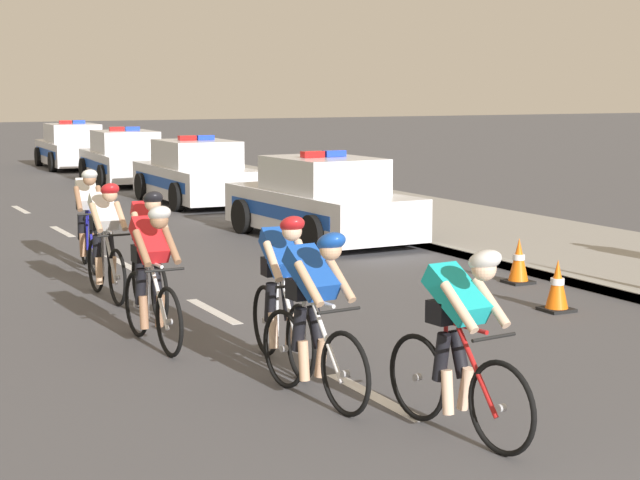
{
  "coord_description": "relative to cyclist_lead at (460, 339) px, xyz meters",
  "views": [
    {
      "loc": [
        -4.5,
        -2.53,
        2.73
      ],
      "look_at": [
        0.5,
        7.48,
        1.1
      ],
      "focal_mm": 59.49,
      "sensor_mm": 36.0,
      "label": 1
    }
  ],
  "objects": [
    {
      "name": "traffic_cone_far",
      "position": [
        3.72,
        3.39,
        -0.48
      ],
      "size": [
        0.36,
        0.36,
        0.64
      ],
      "color": "black",
      "rests_on": "ground"
    },
    {
      "name": "police_car_furthest",
      "position": [
        3.88,
        28.73,
        -0.11
      ],
      "size": [
        2.17,
        4.48,
        1.59
      ],
      "color": "silver",
      "rests_on": "ground"
    },
    {
      "name": "sidewalk_slab",
      "position": [
        6.99,
        9.86,
        -0.73
      ],
      "size": [
        4.11,
        60.0,
        0.12
      ],
      "primitive_type": "cube",
      "color": "gray",
      "rests_on": "ground"
    },
    {
      "name": "police_car_nearest",
      "position": [
        3.88,
        10.16,
        -0.11
      ],
      "size": [
        2.16,
        4.48,
        1.59
      ],
      "color": "silver",
      "rests_on": "ground"
    },
    {
      "name": "cyclist_lead",
      "position": [
        0.0,
        0.0,
        0.0
      ],
      "size": [
        0.46,
        1.72,
        1.56
      ],
      "color": "black",
      "rests_on": "ground"
    },
    {
      "name": "cyclist_seventh",
      "position": [
        -0.64,
        8.88,
        0.0
      ],
      "size": [
        0.45,
        1.72,
        1.56
      ],
      "color": "black",
      "rests_on": "ground"
    },
    {
      "name": "police_car_third",
      "position": [
        3.88,
        22.56,
        -0.11
      ],
      "size": [
        2.21,
        4.5,
        1.59
      ],
      "color": "silver",
      "rests_on": "ground"
    },
    {
      "name": "cyclist_sixth",
      "position": [
        -1.0,
        6.58,
        0.0
      ],
      "size": [
        0.42,
        1.72,
        1.56
      ],
      "color": "black",
      "rests_on": "ground"
    },
    {
      "name": "police_car_second",
      "position": [
        3.88,
        16.71,
        -0.11
      ],
      "size": [
        2.05,
        4.43,
        1.59
      ],
      "color": "silver",
      "rests_on": "ground"
    },
    {
      "name": "lane_markings_centre",
      "position": [
        -0.05,
        7.26,
        -0.78
      ],
      "size": [
        0.14,
        29.6,
        0.01
      ],
      "color": "white",
      "rests_on": "ground"
    },
    {
      "name": "cyclist_third",
      "position": [
        -0.36,
        2.51,
        0.0
      ],
      "size": [
        0.44,
        1.72,
        1.56
      ],
      "color": "black",
      "rests_on": "ground"
    },
    {
      "name": "cyclist_fifth",
      "position": [
        -0.81,
        5.37,
        0.0
      ],
      "size": [
        0.44,
        1.72,
        1.56
      ],
      "color": "black",
      "rests_on": "ground"
    },
    {
      "name": "cyclist_second",
      "position": [
        -0.59,
        1.36,
        0.0
      ],
      "size": [
        0.45,
        1.72,
        1.56
      ],
      "color": "black",
      "rests_on": "ground"
    },
    {
      "name": "traffic_cone_mid",
      "position": [
        4.43,
        5.11,
        -0.48
      ],
      "size": [
        0.36,
        0.36,
        0.64
      ],
      "color": "black",
      "rests_on": "ground"
    },
    {
      "name": "cyclist_fourth",
      "position": [
        -1.24,
        3.88,
        0.0
      ],
      "size": [
        0.42,
        1.72,
        1.56
      ],
      "color": "black",
      "rests_on": "ground"
    },
    {
      "name": "kerb_edge",
      "position": [
        5.01,
        9.86,
        -0.72
      ],
      "size": [
        0.16,
        60.0,
        0.13
      ],
      "primitive_type": "cube",
      "color": "#9E9E99",
      "rests_on": "ground"
    }
  ]
}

